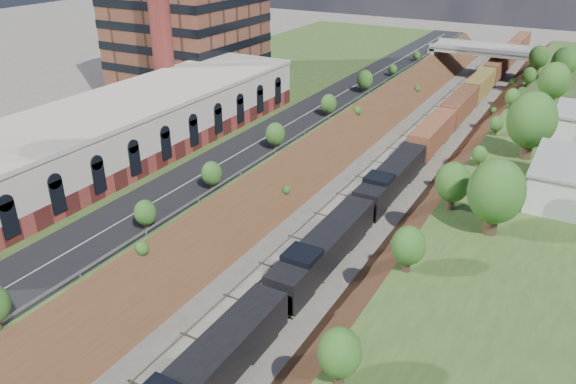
% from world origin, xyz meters
% --- Properties ---
extents(platform_left, '(44.00, 180.00, 5.00)m').
position_xyz_m(platform_left, '(-33.00, 60.00, 2.50)').
color(platform_left, '#325322').
rests_on(platform_left, ground).
extents(embankment_left, '(10.00, 180.00, 10.00)m').
position_xyz_m(embankment_left, '(-11.00, 60.00, 0.00)').
color(embankment_left, brown).
rests_on(embankment_left, ground).
extents(embankment_right, '(10.00, 180.00, 10.00)m').
position_xyz_m(embankment_right, '(11.00, 60.00, 0.00)').
color(embankment_right, brown).
rests_on(embankment_right, ground).
extents(rail_left_track, '(1.58, 180.00, 0.18)m').
position_xyz_m(rail_left_track, '(-2.60, 60.00, 0.09)').
color(rail_left_track, gray).
rests_on(rail_left_track, ground).
extents(rail_right_track, '(1.58, 180.00, 0.18)m').
position_xyz_m(rail_right_track, '(2.60, 60.00, 0.09)').
color(rail_right_track, gray).
rests_on(rail_right_track, ground).
extents(road, '(8.00, 180.00, 0.10)m').
position_xyz_m(road, '(-15.50, 60.00, 5.05)').
color(road, black).
rests_on(road, platform_left).
extents(guardrail, '(0.10, 171.00, 0.70)m').
position_xyz_m(guardrail, '(-11.40, 59.80, 5.55)').
color(guardrail, '#99999E').
rests_on(guardrail, platform_left).
extents(commercial_building, '(14.30, 62.30, 7.00)m').
position_xyz_m(commercial_building, '(-28.00, 38.00, 8.51)').
color(commercial_building, maroon).
rests_on(commercial_building, platform_left).
extents(overpass, '(24.50, 8.30, 7.40)m').
position_xyz_m(overpass, '(0.00, 122.00, 4.92)').
color(overpass, gray).
rests_on(overpass, ground).
extents(tree_right_large, '(5.25, 5.25, 7.61)m').
position_xyz_m(tree_right_large, '(17.00, 40.00, 9.38)').
color(tree_right_large, '#473323').
rests_on(tree_right_large, platform_right).
extents(tree_left_crest, '(2.45, 2.45, 3.55)m').
position_xyz_m(tree_left_crest, '(-11.80, 20.00, 7.04)').
color(tree_left_crest, '#473323').
rests_on(tree_left_crest, platform_left).
extents(freight_train, '(3.14, 159.59, 4.66)m').
position_xyz_m(freight_train, '(2.60, 87.02, 2.66)').
color(freight_train, black).
rests_on(freight_train, ground).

